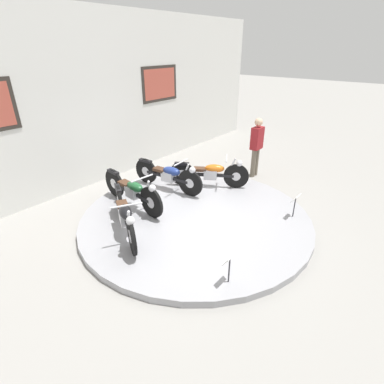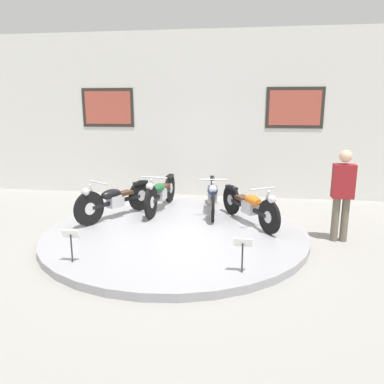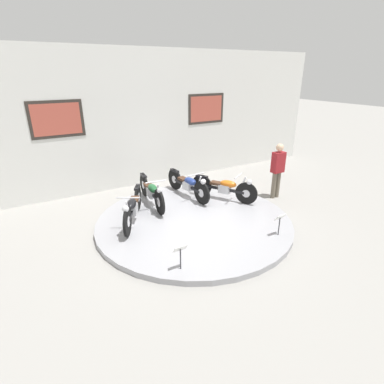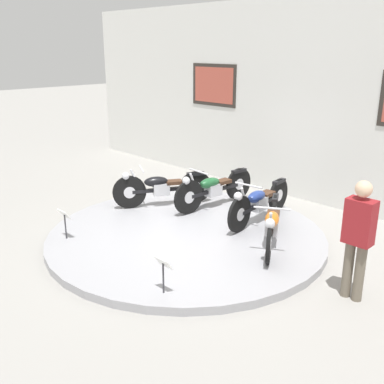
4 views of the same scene
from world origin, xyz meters
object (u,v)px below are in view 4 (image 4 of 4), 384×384
object	(u,v)px
motorcycle_black	(161,187)
motorcycle_green	(213,188)
info_placard_front_centre	(163,267)
motorcycle_blue	(259,201)
info_placard_front_left	(65,218)
visitor_standing	(358,234)
motorcycle_orange	(272,224)

from	to	relation	value
motorcycle_black	motorcycle_green	size ratio (longest dim) A/B	0.88
info_placard_front_centre	motorcycle_blue	bearing A→B (deg)	102.93
motorcycle_blue	info_placard_front_centre	xyz separation A→B (m)	(0.67, -2.90, -0.02)
info_placard_front_left	visitor_standing	world-z (taller)	visitor_standing
info_placard_front_left	motorcycle_green	bearing A→B (deg)	77.07
visitor_standing	info_placard_front_left	bearing A→B (deg)	-156.25
info_placard_front_left	visitor_standing	xyz separation A→B (m)	(4.15, 1.83, 0.42)
motorcycle_blue	motorcycle_green	bearing A→B (deg)	179.94
motorcycle_black	info_placard_front_centre	bearing A→B (deg)	-40.65
motorcycle_green	visitor_standing	xyz separation A→B (m)	(3.49, -1.08, 0.39)
motorcycle_green	visitor_standing	world-z (taller)	visitor_standing
motorcycle_black	motorcycle_blue	xyz separation A→B (m)	(1.91, 0.69, -0.01)
info_placard_front_centre	visitor_standing	world-z (taller)	visitor_standing
motorcycle_black	info_placard_front_centre	xyz separation A→B (m)	(2.58, -2.21, -0.03)
info_placard_front_left	info_placard_front_centre	distance (m)	2.46
motorcycle_green	info_placard_front_centre	xyz separation A→B (m)	(1.80, -2.90, -0.03)
info_placard_front_left	info_placard_front_centre	size ratio (longest dim) A/B	1.00
motorcycle_blue	visitor_standing	xyz separation A→B (m)	(2.36, -1.08, 0.40)
motorcycle_black	visitor_standing	xyz separation A→B (m)	(4.27, -0.38, 0.40)
motorcycle_orange	info_placard_front_centre	distance (m)	2.21
motorcycle_black	visitor_standing	distance (m)	4.30
motorcycle_green	motorcycle_black	bearing A→B (deg)	-138.42
motorcycle_black	motorcycle_blue	world-z (taller)	motorcycle_black
motorcycle_blue	info_placard_front_left	bearing A→B (deg)	-121.74
info_placard_front_centre	visitor_standing	xyz separation A→B (m)	(1.69, 1.83, 0.42)
motorcycle_black	info_placard_front_left	bearing A→B (deg)	-87.06
visitor_standing	motorcycle_black	bearing A→B (deg)	174.85
info_placard_front_centre	visitor_standing	bearing A→B (deg)	47.21
motorcycle_green	motorcycle_blue	bearing A→B (deg)	-0.06
motorcycle_green	motorcycle_orange	size ratio (longest dim) A/B	1.19
motorcycle_orange	info_placard_front_centre	world-z (taller)	motorcycle_orange
motorcycle_blue	motorcycle_orange	xyz separation A→B (m)	(0.78, -0.69, -0.01)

